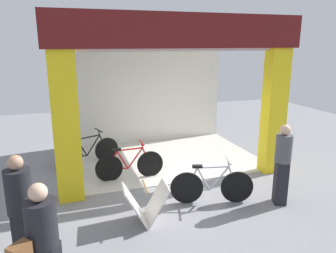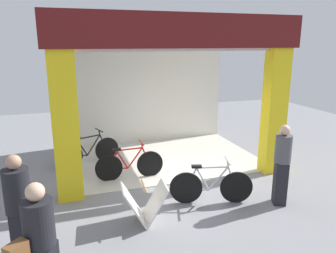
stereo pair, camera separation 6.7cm
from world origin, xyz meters
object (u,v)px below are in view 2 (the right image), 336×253
pedestrian_1 (282,164)px  pedestrian_0 (20,210)px  pedestrian_2 (39,245)px  bicycle_parked_0 (211,186)px  sandwich_board_sign (144,204)px  bicycle_inside_1 (89,152)px  bicycle_inside_0 (129,165)px

pedestrian_1 → pedestrian_0: bearing=-174.1°
pedestrian_0 → pedestrian_2: 0.93m
bicycle_parked_0 → pedestrian_0: size_ratio=0.94×
bicycle_parked_0 → pedestrian_1: 1.47m
sandwich_board_sign → pedestrian_0: (-1.96, -0.65, 0.54)m
bicycle_inside_1 → pedestrian_2: size_ratio=1.00×
bicycle_inside_0 → pedestrian_2: pedestrian_2 is taller
bicycle_parked_0 → sandwich_board_sign: bearing=-168.7°
bicycle_inside_1 → sandwich_board_sign: bicycle_inside_1 is taller
bicycle_inside_1 → pedestrian_0: pedestrian_0 is taller
bicycle_inside_1 → pedestrian_1: 4.89m
sandwich_board_sign → pedestrian_2: (-1.66, -1.53, 0.50)m
bicycle_inside_1 → pedestrian_1: (3.48, -3.40, 0.47)m
bicycle_inside_0 → bicycle_parked_0: bicycle_parked_0 is taller
bicycle_inside_1 → pedestrian_0: bearing=-107.8°
bicycle_inside_0 → bicycle_parked_0: 2.17m
bicycle_inside_0 → sandwich_board_sign: bearing=-94.0°
bicycle_inside_1 → bicycle_parked_0: (2.17, -2.95, -0.00)m
sandwich_board_sign → pedestrian_1: (2.78, -0.16, 0.48)m
bicycle_inside_0 → bicycle_parked_0: size_ratio=1.00×
pedestrian_0 → bicycle_parked_0: bearing=15.4°
bicycle_inside_1 → pedestrian_0: size_ratio=0.95×
pedestrian_2 → bicycle_inside_1: bearing=78.7°
bicycle_inside_0 → pedestrian_1: size_ratio=0.99×
bicycle_inside_1 → pedestrian_1: size_ratio=1.00×
bicycle_inside_0 → bicycle_parked_0: bearing=-52.3°
bicycle_inside_0 → pedestrian_2: 4.00m
bicycle_inside_1 → bicycle_parked_0: bearing=-53.7°
bicycle_parked_0 → bicycle_inside_0: bearing=127.7°
bicycle_inside_0 → pedestrian_1: (2.64, -2.17, 0.48)m
pedestrian_1 → pedestrian_2: 4.64m
bicycle_inside_1 → pedestrian_0: 4.12m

